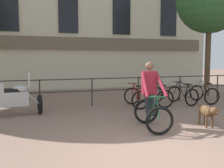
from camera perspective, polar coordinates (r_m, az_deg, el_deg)
ground_plane at (r=5.09m, az=10.08°, el=-14.99°), size 60.00×60.00×0.00m
canal_railing at (r=9.72m, az=-4.38°, el=-0.69°), size 15.05×0.05×1.05m
cyclist_with_bike at (r=6.78m, az=8.47°, el=-3.08°), size 0.86×1.26×1.70m
dog at (r=7.26m, az=20.07°, el=-5.66°), size 0.35×1.02×0.59m
parked_motorcycle at (r=8.64m, az=-20.61°, el=-2.84°), size 1.68×0.72×1.35m
parked_bicycle_near_lamp at (r=9.62m, az=5.27°, el=-2.88°), size 0.78×1.18×0.86m
parked_bicycle_mid_left at (r=10.05m, az=10.43°, el=-2.58°), size 0.82×1.20×0.86m
parked_bicycle_mid_right at (r=10.55m, az=15.14°, el=-2.29°), size 0.79×1.18×0.86m
parked_bicycle_far_end at (r=11.11m, az=19.39°, el=-2.02°), size 0.74×1.15×0.86m
tree_canalside_right at (r=13.58m, az=20.51°, el=16.71°), size 3.10×3.10×6.03m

